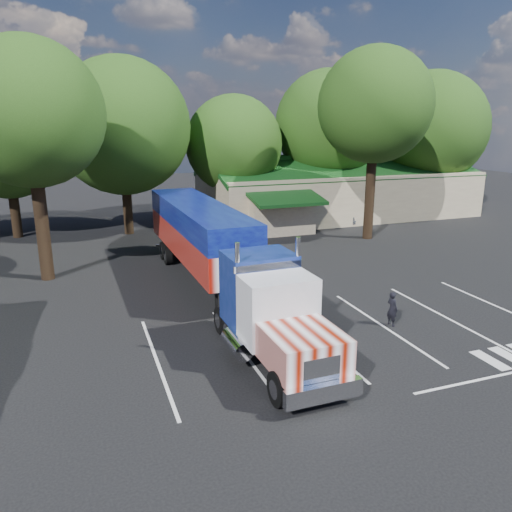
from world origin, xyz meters
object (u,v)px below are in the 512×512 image
object	(u,v)px
semi_truck	(213,247)
silver_sedan	(331,216)
bicycle	(288,274)
woman	(392,309)

from	to	relation	value
semi_truck	silver_sedan	distance (m)	19.48
semi_truck	bicycle	distance (m)	4.80
silver_sedan	woman	bearing A→B (deg)	-173.01
bicycle	silver_sedan	distance (m)	16.13
bicycle	silver_sedan	world-z (taller)	silver_sedan
semi_truck	bicycle	bearing A→B (deg)	6.37
woman	bicycle	distance (m)	7.23
woman	silver_sedan	distance (m)	21.45
silver_sedan	semi_truck	bearing A→B (deg)	162.64
semi_truck	woman	bearing A→B (deg)	-47.84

